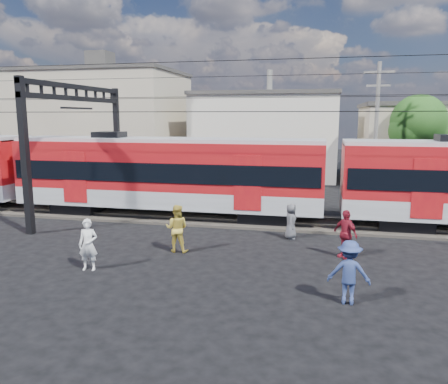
{
  "coord_description": "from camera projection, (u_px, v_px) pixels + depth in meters",
  "views": [
    {
      "loc": [
        2.77,
        -13.38,
        5.28
      ],
      "look_at": [
        -1.32,
        5.0,
        2.0
      ],
      "focal_mm": 35.0,
      "sensor_mm": 36.0,
      "label": 1
    }
  ],
  "objects": [
    {
      "name": "rail_far",
      "position": [
        264.0,
        215.0,
        22.75
      ],
      "size": [
        70.0,
        0.12,
        0.12
      ],
      "primitive_type": "cube",
      "color": "#59544C",
      "rests_on": "track_bed"
    },
    {
      "name": "rail_near",
      "position": [
        260.0,
        222.0,
        21.3
      ],
      "size": [
        70.0,
        0.12,
        0.12
      ],
      "primitive_type": "cube",
      "color": "#59544C",
      "rests_on": "track_bed"
    },
    {
      "name": "pedestrian_c",
      "position": [
        349.0,
        272.0,
        12.34
      ],
      "size": [
        1.23,
        0.75,
        1.85
      ],
      "primitive_type": "imported",
      "rotation": [
        0.0,
        0.0,
        3.09
      ],
      "color": "navy",
      "rests_on": "ground"
    },
    {
      "name": "pedestrian_a",
      "position": [
        88.0,
        245.0,
        15.06
      ],
      "size": [
        0.72,
        0.53,
        1.81
      ],
      "primitive_type": "imported",
      "rotation": [
        0.0,
        0.0,
        0.16
      ],
      "color": "silver",
      "rests_on": "ground"
    },
    {
      "name": "building_midwest",
      "position": [
        269.0,
        134.0,
        40.13
      ],
      "size": [
        12.24,
        12.24,
        7.3
      ],
      "color": "beige",
      "rests_on": "ground"
    },
    {
      "name": "track_bed",
      "position": [
        262.0,
        221.0,
        22.05
      ],
      "size": [
        70.0,
        3.4,
        0.12
      ],
      "primitive_type": "cube",
      "color": "#2D2823",
      "rests_on": "ground"
    },
    {
      "name": "commuter_train",
      "position": [
        171.0,
        172.0,
        22.67
      ],
      "size": [
        50.3,
        3.08,
        4.17
      ],
      "color": "black",
      "rests_on": "ground"
    },
    {
      "name": "ground",
      "position": [
        230.0,
        279.0,
        14.36
      ],
      "size": [
        120.0,
        120.0,
        0.0
      ],
      "primitive_type": "plane",
      "color": "black",
      "rests_on": "ground"
    },
    {
      "name": "tree_near",
      "position": [
        421.0,
        126.0,
        29.0
      ],
      "size": [
        3.82,
        3.64,
        6.72
      ],
      "color": "#382619",
      "rests_on": "ground"
    },
    {
      "name": "building_west",
      "position": [
        103.0,
        123.0,
        40.28
      ],
      "size": [
        14.28,
        10.2,
        9.3
      ],
      "color": "tan",
      "rests_on": "ground"
    },
    {
      "name": "pedestrian_e",
      "position": [
        291.0,
        221.0,
        18.94
      ],
      "size": [
        0.53,
        0.78,
        1.55
      ],
      "primitive_type": "imported",
      "rotation": [
        0.0,
        0.0,
        1.62
      ],
      "color": "#4A4B4F",
      "rests_on": "ground"
    },
    {
      "name": "pedestrian_d",
      "position": [
        345.0,
        234.0,
        16.4
      ],
      "size": [
        1.09,
        1.07,
        1.84
      ],
      "primitive_type": "imported",
      "rotation": [
        0.0,
        0.0,
        -0.77
      ],
      "color": "maroon",
      "rests_on": "ground"
    },
    {
      "name": "pedestrian_b",
      "position": [
        177.0,
        228.0,
        17.11
      ],
      "size": [
        0.93,
        0.74,
        1.88
      ],
      "primitive_type": "imported",
      "rotation": [
        0.0,
        0.0,
        3.17
      ],
      "color": "gold",
      "rests_on": "ground"
    },
    {
      "name": "utility_pole_mid",
      "position": [
        376.0,
        129.0,
        26.72
      ],
      "size": [
        1.8,
        0.24,
        8.5
      ],
      "color": "slate",
      "rests_on": "ground"
    },
    {
      "name": "catenary",
      "position": [
        101.0,
        119.0,
        23.02
      ],
      "size": [
        70.0,
        9.3,
        7.52
      ],
      "color": "black",
      "rests_on": "ground"
    }
  ]
}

